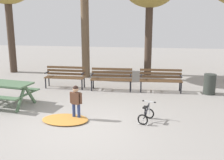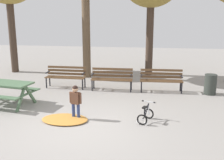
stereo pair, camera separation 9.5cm
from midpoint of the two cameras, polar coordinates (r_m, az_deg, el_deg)
The scene contains 9 objects.
ground at distance 7.44m, azimuth -6.62°, elevation -9.62°, with size 36.00×36.00×0.00m, color gray.
picnic_table at distance 9.56m, azimuth -21.11°, elevation -1.44°, with size 2.00×1.62×0.79m.
park_bench_far_left at distance 11.24m, azimuth -9.28°, elevation 1.01°, with size 1.60×0.47×0.85m.
park_bench_left at distance 10.73m, azimuth 0.27°, elevation 0.60°, with size 1.61×0.50×0.85m.
park_bench_right at distance 10.69m, azimuth 10.44°, elevation 0.32°, with size 1.62×0.52×0.85m.
child_standing at distance 7.79m, azimuth -7.23°, elevation -4.06°, with size 0.37×0.21×0.98m.
kids_bicycle at distance 7.70m, azimuth 7.31°, elevation -7.20°, with size 0.50×0.63×0.54m.
leaf_pile at distance 7.89m, azimuth -9.43°, elevation -8.04°, with size 1.31×0.92×0.07m, color #C68438.
trash_bin at distance 10.81m, azimuth 19.97°, elevation -0.87°, with size 0.44×0.44×0.75m, color #2D332D.
Camera 2 is at (1.92, -6.57, 2.91)m, focal length 44.06 mm.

